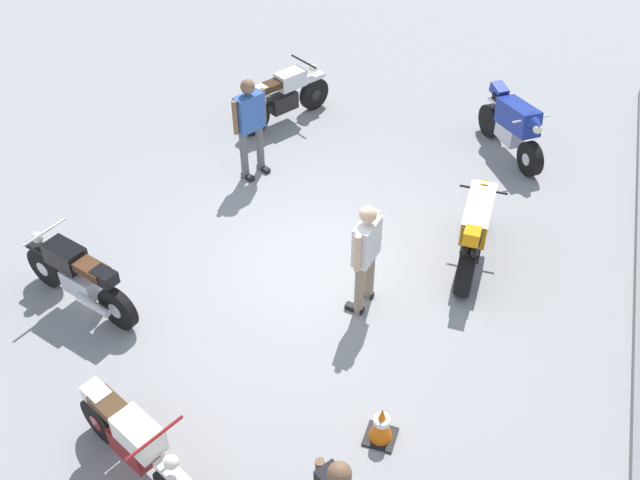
# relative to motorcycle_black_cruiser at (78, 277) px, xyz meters

# --- Properties ---
(ground_plane) EXTENTS (40.00, 40.00, 0.00)m
(ground_plane) POSITION_rel_motorcycle_black_cruiser_xyz_m (-1.86, 2.77, -0.52)
(ground_plane) COLOR gray
(motorcycle_black_cruiser) EXTENTS (0.88, 2.05, 1.09)m
(motorcycle_black_cruiser) POSITION_rel_motorcycle_black_cruiser_xyz_m (0.00, 0.00, 0.00)
(motorcycle_black_cruiser) COLOR black
(motorcycle_black_cruiser) RESTS_ON ground
(motorcycle_silver_cruiser) EXTENTS (1.87, 1.15, 1.09)m
(motorcycle_silver_cruiser) POSITION_rel_motorcycle_black_cruiser_xyz_m (-5.55, 0.83, 0.00)
(motorcycle_silver_cruiser) COLOR black
(motorcycle_silver_cruiser) RESTS_ON ground
(motorcycle_cream_vintage) EXTENTS (1.01, 1.85, 1.07)m
(motorcycle_cream_vintage) POSITION_rel_motorcycle_black_cruiser_xyz_m (2.05, 2.04, -0.03)
(motorcycle_cream_vintage) COLOR black
(motorcycle_cream_vintage) RESTS_ON ground
(motorcycle_orange_sportbike) EXTENTS (1.95, 0.70, 1.14)m
(motorcycle_orange_sportbike) POSITION_rel_motorcycle_black_cruiser_xyz_m (-2.68, 4.90, 0.07)
(motorcycle_orange_sportbike) COLOR black
(motorcycle_orange_sportbike) RESTS_ON ground
(motorcycle_blue_sportbike) EXTENTS (1.67, 1.34, 1.14)m
(motorcycle_blue_sportbike) POSITION_rel_motorcycle_black_cruiser_xyz_m (-5.80, 5.03, 0.07)
(motorcycle_blue_sportbike) COLOR black
(motorcycle_blue_sportbike) RESTS_ON ground
(person_in_blue_shirt) EXTENTS (0.64, 0.48, 1.78)m
(person_in_blue_shirt) POSITION_rel_motorcycle_black_cruiser_xyz_m (-3.72, 0.96, 0.51)
(person_in_blue_shirt) COLOR #59595B
(person_in_blue_shirt) RESTS_ON ground
(person_in_white_shirt) EXTENTS (0.66, 0.36, 1.70)m
(person_in_white_shirt) POSITION_rel_motorcycle_black_cruiser_xyz_m (-1.27, 3.66, 0.45)
(person_in_white_shirt) COLOR gray
(person_in_white_shirt) RESTS_ON ground
(traffic_cone) EXTENTS (0.36, 0.36, 0.53)m
(traffic_cone) POSITION_rel_motorcycle_black_cruiser_xyz_m (0.78, 4.47, -0.26)
(traffic_cone) COLOR black
(traffic_cone) RESTS_ON ground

